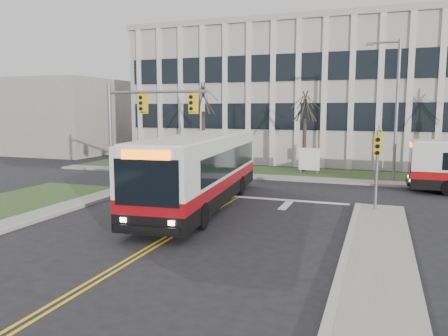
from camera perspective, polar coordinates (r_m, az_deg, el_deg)
ground at (r=16.62m, az=-7.30°, el=-8.99°), size 120.00×120.00×0.00m
sidewalk_east at (r=10.28m, az=19.83°, el=-19.82°), size 2.00×26.00×0.14m
sidewalk_cross at (r=29.82m, az=15.09°, el=-1.66°), size 44.00×1.60×0.14m
building_lawn at (r=32.58m, az=15.51°, el=-0.93°), size 44.00×5.00×0.12m
office_building at (r=44.24m, az=16.99°, el=8.91°), size 40.00×16.00×12.00m
building_annex at (r=52.18m, az=-20.02°, el=6.33°), size 12.00×12.00×8.00m
mast_arm_signal at (r=24.94m, az=-11.52°, el=6.36°), size 6.11×0.38×6.20m
signal_pole_near at (r=21.18m, az=19.37°, el=1.13°), size 0.34×0.39×3.80m
signal_pole_far at (r=29.64m, az=19.53°, el=2.85°), size 0.34×0.39×3.80m
streetlight at (r=30.37m, az=21.35°, el=7.95°), size 2.15×0.25×9.20m
directory_sign at (r=32.22m, az=11.07°, el=1.11°), size 1.50×0.12×2.00m
tree_left at (r=34.82m, az=-2.74°, el=8.87°), size 1.80×1.80×7.70m
tree_mid at (r=32.79m, az=10.56°, el=7.73°), size 1.80×1.80×6.82m
bus_main at (r=21.46m, az=-2.99°, el=-0.47°), size 4.04×13.13×3.44m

